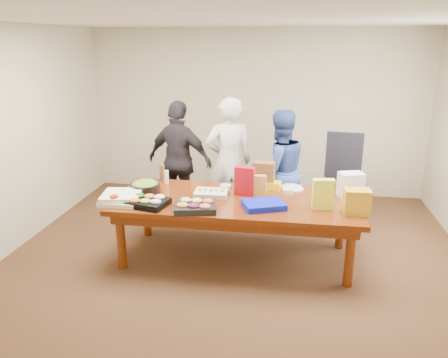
% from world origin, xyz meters
% --- Properties ---
extents(floor, '(5.50, 5.00, 0.02)m').
position_xyz_m(floor, '(0.00, 0.00, -0.01)').
color(floor, '#47301E').
rests_on(floor, ground).
extents(ceiling, '(5.50, 5.00, 0.02)m').
position_xyz_m(ceiling, '(0.00, 0.00, 2.71)').
color(ceiling, white).
rests_on(ceiling, wall_back).
extents(wall_back, '(5.50, 0.04, 2.70)m').
position_xyz_m(wall_back, '(0.00, 2.50, 1.35)').
color(wall_back, beige).
rests_on(wall_back, floor).
extents(wall_front, '(5.50, 0.04, 2.70)m').
position_xyz_m(wall_front, '(0.00, -2.50, 1.35)').
color(wall_front, beige).
rests_on(wall_front, floor).
extents(wall_left, '(0.04, 5.00, 2.70)m').
position_xyz_m(wall_left, '(-2.75, 0.00, 1.35)').
color(wall_left, beige).
rests_on(wall_left, floor).
extents(conference_table, '(2.80, 1.20, 0.75)m').
position_xyz_m(conference_table, '(0.00, 0.00, 0.38)').
color(conference_table, '#4C1C0F').
rests_on(conference_table, floor).
extents(office_chair, '(0.70, 0.70, 1.21)m').
position_xyz_m(office_chair, '(1.35, 1.26, 0.60)').
color(office_chair, black).
rests_on(office_chair, floor).
extents(person_center, '(0.76, 0.62, 1.79)m').
position_xyz_m(person_center, '(-0.24, 1.05, 0.89)').
color(person_center, silver).
rests_on(person_center, floor).
extents(person_right, '(0.99, 0.91, 1.65)m').
position_xyz_m(person_right, '(0.45, 0.97, 0.82)').
color(person_right, '#304896').
rests_on(person_right, floor).
extents(person_left, '(1.08, 0.68, 1.71)m').
position_xyz_m(person_left, '(-0.96, 1.15, 0.85)').
color(person_left, '#262227').
rests_on(person_left, floor).
extents(veggie_tray, '(0.50, 0.43, 0.07)m').
position_xyz_m(veggie_tray, '(-0.95, -0.35, 0.78)').
color(veggie_tray, black).
rests_on(veggie_tray, conference_table).
extents(fruit_tray, '(0.51, 0.43, 0.07)m').
position_xyz_m(fruit_tray, '(-0.40, -0.41, 0.78)').
color(fruit_tray, black).
rests_on(fruit_tray, conference_table).
extents(sheet_cake, '(0.39, 0.30, 0.07)m').
position_xyz_m(sheet_cake, '(-0.31, 0.04, 0.78)').
color(sheet_cake, beige).
rests_on(sheet_cake, conference_table).
extents(salad_bowl, '(0.41, 0.41, 0.12)m').
position_xyz_m(salad_bowl, '(-1.11, 0.05, 0.81)').
color(salad_bowl, black).
rests_on(salad_bowl, conference_table).
extents(chip_bag_blue, '(0.52, 0.46, 0.07)m').
position_xyz_m(chip_bag_blue, '(0.33, -0.23, 0.78)').
color(chip_bag_blue, '#0C1AC9').
rests_on(chip_bag_blue, conference_table).
extents(chip_bag_red, '(0.25, 0.14, 0.34)m').
position_xyz_m(chip_bag_red, '(0.08, 0.15, 0.92)').
color(chip_bag_red, '#A90C16').
rests_on(chip_bag_red, conference_table).
extents(chip_bag_yellow, '(0.23, 0.12, 0.34)m').
position_xyz_m(chip_bag_yellow, '(0.95, -0.17, 0.92)').
color(chip_bag_yellow, '#EEFF36').
rests_on(chip_bag_yellow, conference_table).
extents(chip_bag_orange, '(0.17, 0.08, 0.26)m').
position_xyz_m(chip_bag_orange, '(0.25, 0.13, 0.88)').
color(chip_bag_orange, gold).
rests_on(chip_bag_orange, conference_table).
extents(mayo_jar, '(0.10, 0.10, 0.12)m').
position_xyz_m(mayo_jar, '(0.03, 0.35, 0.81)').
color(mayo_jar, white).
rests_on(mayo_jar, conference_table).
extents(mustard_bottle, '(0.08, 0.08, 0.18)m').
position_xyz_m(mustard_bottle, '(0.03, 0.49, 0.84)').
color(mustard_bottle, '#D7C90F').
rests_on(mustard_bottle, conference_table).
extents(dressing_bottle, '(0.08, 0.08, 0.22)m').
position_xyz_m(dressing_bottle, '(-1.04, 0.52, 0.86)').
color(dressing_bottle, brown).
rests_on(dressing_bottle, conference_table).
extents(ranch_bottle, '(0.07, 0.07, 0.17)m').
position_xyz_m(ranch_bottle, '(-0.95, 0.43, 0.84)').
color(ranch_bottle, white).
rests_on(ranch_bottle, conference_table).
extents(banana_bunch, '(0.28, 0.19, 0.09)m').
position_xyz_m(banana_bunch, '(0.36, 0.44, 0.79)').
color(banana_bunch, yellow).
rests_on(banana_bunch, conference_table).
extents(bread_loaf, '(0.29, 0.17, 0.11)m').
position_xyz_m(bread_loaf, '(0.07, 0.38, 0.81)').
color(bread_loaf, olive).
rests_on(bread_loaf, conference_table).
extents(kraft_bag, '(0.26, 0.17, 0.33)m').
position_xyz_m(kraft_bag, '(0.28, 0.45, 0.91)').
color(kraft_bag, brown).
rests_on(kraft_bag, conference_table).
extents(red_cup, '(0.10, 0.10, 0.12)m').
position_xyz_m(red_cup, '(-1.30, -0.42, 0.81)').
color(red_cup, '#B51805').
rests_on(red_cup, conference_table).
extents(clear_cup_a, '(0.09, 0.09, 0.11)m').
position_xyz_m(clear_cup_a, '(-1.30, -0.13, 0.80)').
color(clear_cup_a, white).
rests_on(clear_cup_a, conference_table).
extents(clear_cup_b, '(0.08, 0.08, 0.11)m').
position_xyz_m(clear_cup_b, '(-1.20, 0.08, 0.80)').
color(clear_cup_b, white).
rests_on(clear_cup_b, conference_table).
extents(pizza_box_lower, '(0.43, 0.43, 0.05)m').
position_xyz_m(pizza_box_lower, '(-1.27, -0.30, 0.77)').
color(pizza_box_lower, silver).
rests_on(pizza_box_lower, conference_table).
extents(pizza_box_upper, '(0.48, 0.48, 0.05)m').
position_xyz_m(pizza_box_upper, '(-1.28, -0.27, 0.82)').
color(pizza_box_upper, white).
rests_on(pizza_box_upper, pizza_box_lower).
extents(plate_a, '(0.30, 0.30, 0.01)m').
position_xyz_m(plate_a, '(0.64, 0.45, 0.76)').
color(plate_a, white).
rests_on(plate_a, conference_table).
extents(plate_b, '(0.26, 0.26, 0.02)m').
position_xyz_m(plate_b, '(0.63, 0.51, 0.76)').
color(plate_b, silver).
rests_on(plate_b, conference_table).
extents(dip_bowl_a, '(0.15, 0.15, 0.05)m').
position_xyz_m(dip_bowl_a, '(0.58, 0.29, 0.78)').
color(dip_bowl_a, silver).
rests_on(dip_bowl_a, conference_table).
extents(dip_bowl_b, '(0.16, 0.16, 0.05)m').
position_xyz_m(dip_bowl_b, '(-0.18, 0.32, 0.78)').
color(dip_bowl_b, beige).
rests_on(dip_bowl_b, conference_table).
extents(grocery_bag_white, '(0.31, 0.26, 0.29)m').
position_xyz_m(grocery_bag_white, '(1.30, 0.29, 0.89)').
color(grocery_bag_white, white).
rests_on(grocery_bag_white, conference_table).
extents(grocery_bag_yellow, '(0.28, 0.20, 0.27)m').
position_xyz_m(grocery_bag_yellow, '(1.30, -0.25, 0.88)').
color(grocery_bag_yellow, gold).
rests_on(grocery_bag_yellow, conference_table).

